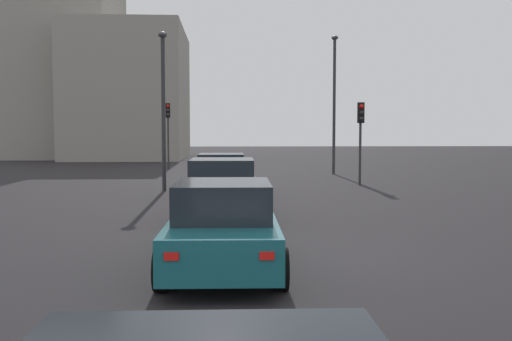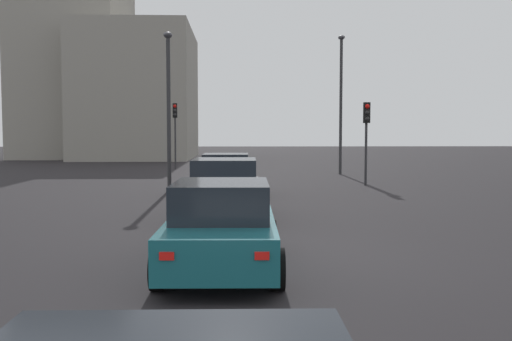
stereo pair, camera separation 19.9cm
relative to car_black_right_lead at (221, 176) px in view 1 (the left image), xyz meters
name	(u,v)px [view 1 (the left image)]	position (x,y,z in m)	size (l,w,h in m)	color
ground_plane	(315,264)	(-10.44, -1.81, -0.85)	(160.00, 160.00, 0.20)	black
car_black_right_lead	(221,176)	(0.00, 0.00, 0.00)	(4.11, 2.12, 1.57)	black
car_grey_right_second	(222,190)	(-5.44, -0.05, 0.03)	(4.50, 2.20, 1.64)	slate
car_teal_right_third	(223,227)	(-11.21, -0.10, -0.01)	(4.45, 2.08, 1.53)	#19606B
traffic_light_near_left	(168,122)	(15.19, 3.40, 2.21)	(0.32, 0.29, 4.13)	#2D2D30
traffic_light_near_right	(361,126)	(3.97, -6.08, 1.88)	(0.32, 0.28, 3.64)	#2D2D30
street_lamp_kerbside	(163,96)	(2.01, 2.29, 3.02)	(0.56, 0.36, 6.28)	#2D2D30
street_lamp_far	(334,93)	(10.64, -6.18, 3.72)	(0.56, 0.36, 7.63)	#2D2D30
building_facade_left	(131,95)	(30.97, 8.19, 4.90)	(13.86, 9.57, 11.30)	gray
building_facade_center	(67,61)	(32.59, 14.19, 8.02)	(11.67, 8.91, 17.56)	gray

